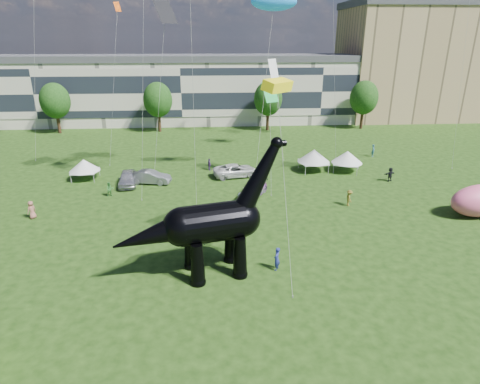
{
  "coord_description": "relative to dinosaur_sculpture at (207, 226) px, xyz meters",
  "views": [
    {
      "loc": [
        -2.44,
        -21.01,
        16.22
      ],
      "look_at": [
        -0.37,
        8.0,
        5.0
      ],
      "focal_mm": 30.0,
      "sensor_mm": 36.0,
      "label": 1
    }
  ],
  "objects": [
    {
      "name": "visitors",
      "position": [
        2.22,
        14.89,
        -3.0
      ],
      "size": [
        51.41,
        30.06,
        1.85
      ],
      "color": "olive",
      "rests_on": "ground"
    },
    {
      "name": "car_white",
      "position": [
        3.4,
        21.81,
        -3.08
      ],
      "size": [
        6.03,
        3.69,
        1.56
      ],
      "primitive_type": "imported",
      "rotation": [
        0.0,
        0.0,
        1.78
      ],
      "color": "silver",
      "rests_on": "ground"
    },
    {
      "name": "gazebo_left",
      "position": [
        -15.01,
        22.07,
        -2.09
      ],
      "size": [
        3.63,
        3.63,
        2.52
      ],
      "rotation": [
        0.0,
        0.0,
        0.0
      ],
      "color": "white",
      "rests_on": "ground"
    },
    {
      "name": "tree_mid_left",
      "position": [
        -9.02,
        48.46,
        2.43
      ],
      "size": [
        5.2,
        5.2,
        9.44
      ],
      "color": "#382314",
      "rests_on": "ground"
    },
    {
      "name": "gazebo_far",
      "position": [
        17.79,
        22.87,
        -1.95
      ],
      "size": [
        5.12,
        5.12,
        2.72
      ],
      "rotation": [
        0.0,
        0.0,
        -0.41
      ],
      "color": "white",
      "rests_on": "ground"
    },
    {
      "name": "car_dark",
      "position": [
        4.86,
        15.13,
        -3.15
      ],
      "size": [
        4.05,
        5.3,
        1.43
      ],
      "primitive_type": "imported",
      "rotation": [
        0.0,
        0.0,
        -0.48
      ],
      "color": "#595960",
      "rests_on": "ground"
    },
    {
      "name": "dinosaur_sculpture",
      "position": [
        0.0,
        0.0,
        0.0
      ],
      "size": [
        12.52,
        4.92,
        10.23
      ],
      "rotation": [
        0.0,
        0.0,
        0.25
      ],
      "color": "black",
      "rests_on": "ground"
    },
    {
      "name": "car_silver",
      "position": [
        -9.46,
        19.63,
        -3.04
      ],
      "size": [
        2.47,
        5.05,
        1.66
      ],
      "primitive_type": "imported",
      "rotation": [
        0.0,
        0.0,
        0.11
      ],
      "color": "silver",
      "rests_on": "ground"
    },
    {
      "name": "ground",
      "position": [
        2.98,
        -4.54,
        -3.86
      ],
      "size": [
        220.0,
        220.0,
        0.0
      ],
      "primitive_type": "plane",
      "color": "#16330C",
      "rests_on": "ground"
    },
    {
      "name": "car_grey",
      "position": [
        -6.88,
        19.98,
        -3.08
      ],
      "size": [
        5.0,
        2.5,
        1.57
      ],
      "primitive_type": "imported",
      "rotation": [
        0.0,
        0.0,
        1.39
      ],
      "color": "slate",
      "rests_on": "ground"
    },
    {
      "name": "apartment_block",
      "position": [
        42.98,
        60.46,
        7.14
      ],
      "size": [
        28.0,
        18.0,
        22.0
      ],
      "primitive_type": "cube",
      "color": "tan",
      "rests_on": "ground"
    },
    {
      "name": "tree_far_left",
      "position": [
        -27.02,
        48.46,
        2.43
      ],
      "size": [
        5.2,
        5.2,
        9.44
      ],
      "color": "#382314",
      "rests_on": "ground"
    },
    {
      "name": "gazebo_near",
      "position": [
        13.56,
        23.37,
        -1.85
      ],
      "size": [
        4.44,
        4.44,
        2.87
      ],
      "rotation": [
        0.0,
        0.0,
        0.08
      ],
      "color": "silver",
      "rests_on": "ground"
    },
    {
      "name": "terrace_row",
      "position": [
        -5.02,
        57.46,
        2.14
      ],
      "size": [
        78.0,
        11.0,
        12.0
      ],
      "primitive_type": "cube",
      "color": "beige",
      "rests_on": "ground"
    },
    {
      "name": "tree_mid_right",
      "position": [
        10.98,
        48.46,
        2.43
      ],
      "size": [
        5.2,
        5.2,
        9.44
      ],
      "color": "#382314",
      "rests_on": "ground"
    },
    {
      "name": "tree_far_right",
      "position": [
        28.98,
        48.46,
        2.43
      ],
      "size": [
        5.2,
        5.2,
        9.44
      ],
      "color": "#382314",
      "rests_on": "ground"
    }
  ]
}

